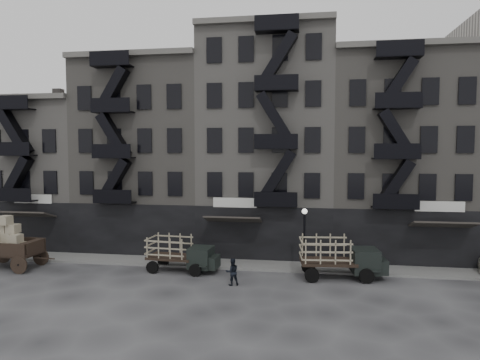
# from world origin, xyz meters

# --- Properties ---
(ground) EXTENTS (140.00, 140.00, 0.00)m
(ground) POSITION_xyz_m (0.00, 0.00, 0.00)
(ground) COLOR #38383A
(ground) RESTS_ON ground
(sidewalk) EXTENTS (55.00, 2.50, 0.15)m
(sidewalk) POSITION_xyz_m (0.00, 3.75, 0.07)
(sidewalk) COLOR slate
(sidewalk) RESTS_ON ground
(building_west) EXTENTS (10.00, 11.35, 13.20)m
(building_west) POSITION_xyz_m (-20.00, 9.83, 6.00)
(building_west) COLOR gray
(building_west) RESTS_ON ground
(building_midwest) EXTENTS (10.00, 11.35, 16.20)m
(building_midwest) POSITION_xyz_m (-10.00, 9.83, 7.50)
(building_midwest) COLOR slate
(building_midwest) RESTS_ON ground
(building_center) EXTENTS (10.00, 11.35, 18.20)m
(building_center) POSITION_xyz_m (-0.00, 9.82, 8.50)
(building_center) COLOR gray
(building_center) RESTS_ON ground
(building_mideast) EXTENTS (10.00, 11.35, 16.20)m
(building_mideast) POSITION_xyz_m (10.00, 9.83, 7.50)
(building_mideast) COLOR slate
(building_mideast) RESTS_ON ground
(lamp_post) EXTENTS (0.36, 0.36, 4.28)m
(lamp_post) POSITION_xyz_m (3.00, 2.60, 2.78)
(lamp_post) COLOR black
(lamp_post) RESTS_ON ground
(wagon) EXTENTS (4.38, 2.51, 3.62)m
(wagon) POSITION_xyz_m (-17.03, 0.67, 2.06)
(wagon) COLOR black
(wagon) RESTS_ON ground
(stake_truck_west) EXTENTS (4.86, 2.28, 2.38)m
(stake_truck_west) POSITION_xyz_m (-5.13, 1.72, 1.36)
(stake_truck_west) COLOR black
(stake_truck_west) RESTS_ON ground
(stake_truck_east) EXTENTS (5.46, 2.64, 2.65)m
(stake_truck_east) POSITION_xyz_m (5.22, 1.74, 1.51)
(stake_truck_east) COLOR black
(stake_truck_east) RESTS_ON ground
(pedestrian_mid) EXTENTS (0.97, 0.88, 1.63)m
(pedestrian_mid) POSITION_xyz_m (-1.25, -0.65, 0.81)
(pedestrian_mid) COLOR black
(pedestrian_mid) RESTS_ON ground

